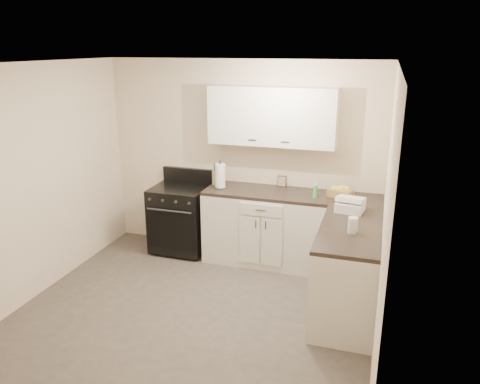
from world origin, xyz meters
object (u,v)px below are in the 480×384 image
(stove, at_px, (180,218))
(knife_block, at_px, (217,178))
(wicker_basket, at_px, (341,193))
(countertop_grill, at_px, (350,207))
(paper_towel, at_px, (220,176))

(stove, bearing_deg, knife_block, 11.96)
(wicker_basket, xyz_separation_m, countertop_grill, (0.15, -0.48, 0.01))
(paper_towel, xyz_separation_m, countertop_grill, (1.63, -0.40, -0.10))
(stove, bearing_deg, wicker_basket, 1.87)
(paper_towel, distance_m, wicker_basket, 1.49)
(knife_block, distance_m, wicker_basket, 1.57)
(stove, height_order, paper_towel, paper_towel)
(paper_towel, relative_size, countertop_grill, 1.08)
(paper_towel, distance_m, countertop_grill, 1.68)
(knife_block, height_order, countertop_grill, knife_block)
(knife_block, relative_size, wicker_basket, 0.69)
(stove, distance_m, countertop_grill, 2.30)
(countertop_grill, bearing_deg, knife_block, 172.40)
(stove, bearing_deg, countertop_grill, -10.50)
(knife_block, xyz_separation_m, countertop_grill, (1.72, -0.51, -0.04))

